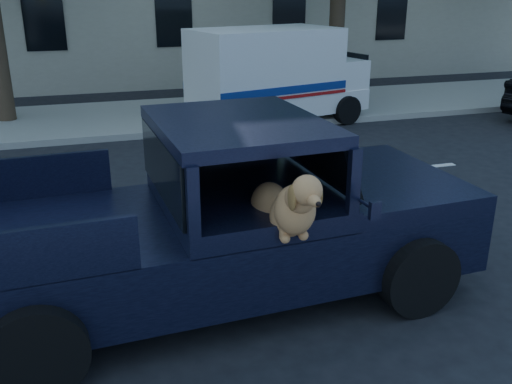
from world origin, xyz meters
TOP-DOWN VIEW (x-y plane):
  - ground at (0.00, 0.00)m, footprint 120.00×120.00m
  - far_sidewalk at (0.00, 9.20)m, footprint 60.00×4.00m
  - lane_stripes at (2.00, 3.40)m, footprint 21.60×0.14m
  - pickup_truck at (-1.00, -0.10)m, footprint 5.86×3.04m
  - mail_truck at (2.51, 7.75)m, footprint 4.69×3.06m

SIDE VIEW (x-z plane):
  - ground at x=0.00m, z-range 0.00..0.00m
  - lane_stripes at x=2.00m, z-range 0.00..0.01m
  - far_sidewalk at x=0.00m, z-range 0.00..0.15m
  - pickup_truck at x=-1.00m, z-range -0.33..1.73m
  - mail_truck at x=2.51m, z-range -0.15..2.23m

